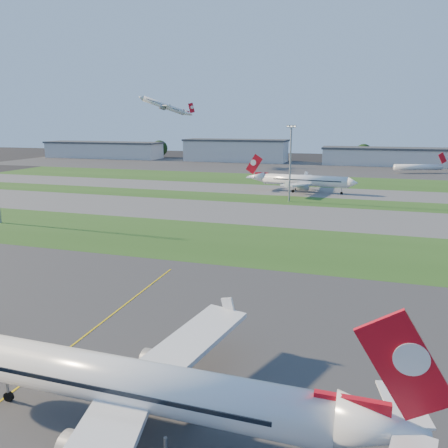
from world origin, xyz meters
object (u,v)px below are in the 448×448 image
at_px(airliner_parked, 142,387).
at_px(mini_jet_near, 418,167).
at_px(airliner_taxiing, 304,181).
at_px(light_mast_centre, 290,158).

distance_m(airliner_parked, mini_jet_near, 230.14).
xyz_separation_m(airliner_parked, airliner_taxiing, (-3.34, 141.29, -0.04)).
height_order(mini_jet_near, light_mast_centre, light_mast_centre).
distance_m(airliner_parked, light_mast_centre, 119.49).
height_order(airliner_parked, light_mast_centre, light_mast_centre).
distance_m(airliner_parked, airliner_taxiing, 141.33).
bearing_deg(airliner_taxiing, mini_jet_near, -116.13).
distance_m(mini_jet_near, light_mast_centre, 119.35).
height_order(airliner_parked, mini_jet_near, airliner_parked).
bearing_deg(mini_jet_near, light_mast_centre, -137.02).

